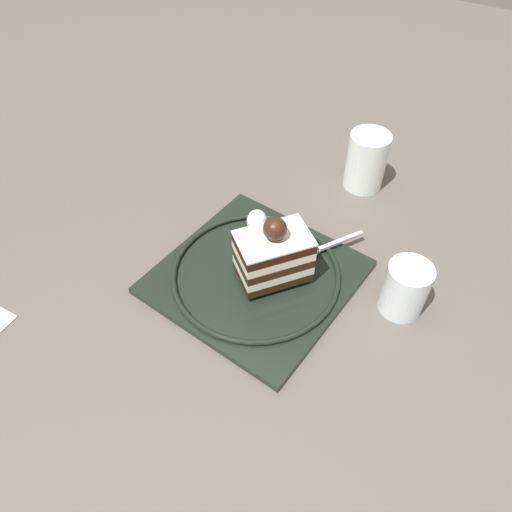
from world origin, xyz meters
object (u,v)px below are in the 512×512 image
(drink_glass_near, at_px, (405,290))
(drink_glass_far, at_px, (366,164))
(whipped_cream_dollop, at_px, (257,222))
(fork, at_px, (324,247))
(dessert_plate, at_px, (256,275))
(cake_slice, at_px, (273,255))

(drink_glass_near, bearing_deg, drink_glass_far, -147.79)
(whipped_cream_dollop, distance_m, fork, 0.11)
(fork, bearing_deg, drink_glass_far, -176.35)
(fork, xyz_separation_m, drink_glass_near, (0.03, 0.13, 0.02))
(whipped_cream_dollop, height_order, fork, whipped_cream_dollop)
(drink_glass_far, bearing_deg, whipped_cream_dollop, -23.98)
(whipped_cream_dollop, xyz_separation_m, drink_glass_near, (0.02, 0.23, -0.00))
(dessert_plate, distance_m, whipped_cream_dollop, 0.08)
(dessert_plate, height_order, drink_glass_far, drink_glass_far)
(whipped_cream_dollop, bearing_deg, fork, 99.40)
(whipped_cream_dollop, bearing_deg, dessert_plate, 28.48)
(fork, bearing_deg, whipped_cream_dollop, -80.60)
(dessert_plate, bearing_deg, cake_slice, 105.87)
(drink_glass_near, distance_m, drink_glass_far, 0.26)
(drink_glass_near, bearing_deg, cake_slice, -74.69)
(whipped_cream_dollop, relative_size, drink_glass_far, 0.40)
(dessert_plate, xyz_separation_m, cake_slice, (-0.01, 0.02, 0.05))
(drink_glass_near, bearing_deg, whipped_cream_dollop, -94.04)
(dessert_plate, distance_m, drink_glass_far, 0.28)
(drink_glass_near, relative_size, drink_glass_far, 0.78)
(cake_slice, relative_size, drink_glass_near, 1.48)
(whipped_cream_dollop, relative_size, drink_glass_near, 0.51)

